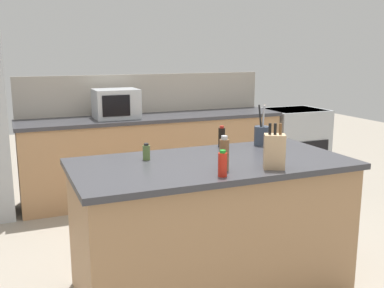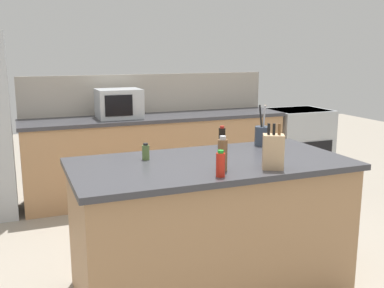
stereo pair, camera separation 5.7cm
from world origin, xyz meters
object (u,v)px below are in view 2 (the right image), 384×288
Objects in this scene: utensil_crock at (262,135)px; hot_sauce_bottle at (221,164)px; knife_block at (273,151)px; pepper_grinder at (223,154)px; spice_jar_oregano at (146,152)px; spice_jar_paprika at (273,146)px; range_oven at (297,143)px; microwave at (119,104)px; soy_sauce_bottle at (222,137)px.

utensil_crock is 1.99× the size of hot_sauce_bottle.
knife_block is 0.32m from pepper_grinder.
spice_jar_oregano is 1.05× the size of spice_jar_paprika.
range_oven is at bearing 47.68° from hot_sauce_bottle.
microwave is at bearing 82.51° from spice_jar_oregano.
spice_jar_paprika is at bearing 85.57° from knife_block.
pepper_grinder reaches higher than hot_sauce_bottle.
soy_sauce_bottle is (0.30, 0.64, -0.03)m from pepper_grinder.
knife_block reaches higher than range_oven.
microwave is at bearing 102.43° from soy_sauce_bottle.
pepper_grinder is at bearing -87.66° from microwave.
microwave is 1.65× the size of knife_block.
pepper_grinder is at bearing -51.77° from spice_jar_oregano.
knife_block is at bearing -38.22° from spice_jar_oregano.
range_oven is 2.87× the size of utensil_crock.
pepper_grinder is (0.10, -2.45, -0.06)m from microwave.
spice_jar_oregano reaches higher than range_oven.
hot_sauce_bottle is at bearing -134.78° from utensil_crock.
knife_block is 0.87m from spice_jar_oregano.
knife_block is 2.65× the size of spice_jar_paprika.
soy_sauce_bottle is (-1.97, -1.82, 0.55)m from range_oven.
spice_jar_paprika is at bearing 35.13° from hot_sauce_bottle.
soy_sauce_bottle reaches higher than spice_jar_paprika.
range_oven is 4.17× the size of pepper_grinder.
knife_block is 1.75× the size of soy_sauce_bottle.
soy_sauce_bottle is at bearing 64.01° from hot_sauce_bottle.
hot_sauce_bottle is 0.84m from soy_sauce_bottle.
hot_sauce_bottle is (0.03, -2.57, -0.08)m from microwave.
hot_sauce_bottle is at bearing -120.40° from pepper_grinder.
utensil_crock reaches higher than range_oven.
pepper_grinder is at bearing -137.04° from utensil_crock.
spice_jar_oregano is (-0.36, 0.46, -0.05)m from pepper_grinder.
range_oven is 8.39× the size of spice_jar_paprika.
pepper_grinder reaches higher than spice_jar_oregano.
soy_sauce_bottle is (0.37, 0.76, 0.00)m from hot_sauce_bottle.
spice_jar_paprika reaches higher than range_oven.
hot_sauce_bottle is at bearing -115.99° from soy_sauce_bottle.
pepper_grinder is (-0.32, 0.07, -0.01)m from knife_block.
pepper_grinder reaches higher than soy_sauce_bottle.
spice_jar_paprika is (0.93, -0.13, -0.00)m from spice_jar_oregano.
knife_block is at bearing -88.71° from soy_sauce_bottle.
microwave reaches higher than soy_sauce_bottle.
spice_jar_paprika is (-0.06, -0.25, -0.03)m from utensil_crock.
microwave is 2.23m from spice_jar_paprika.
range_oven is 8.01× the size of spice_jar_oregano.
range_oven is 1.92× the size of microwave.
microwave is 2.01m from utensil_crock.
knife_block reaches higher than spice_jar_paprika.
microwave reaches higher than spice_jar_oregano.
utensil_crock is at bearing -68.90° from microwave.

